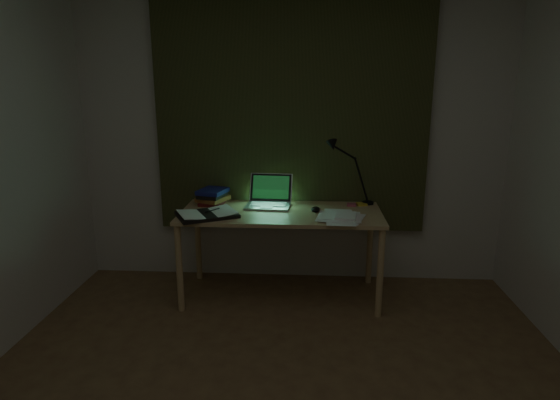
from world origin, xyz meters
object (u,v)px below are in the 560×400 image
at_px(book_stack, 212,196).
at_px(desk_lamp, 369,173).
at_px(open_textbook, 207,214).
at_px(loose_papers, 339,216).
at_px(desk, 281,254).
at_px(laptop, 268,192).

height_order(book_stack, desk_lamp, desk_lamp).
distance_m(open_textbook, loose_papers, 0.97).
height_order(desk, book_stack, book_stack).
distance_m(desk, book_stack, 0.73).
bearing_deg(loose_papers, laptop, 155.71).
distance_m(laptop, open_textbook, 0.52).
bearing_deg(loose_papers, desk, 163.87).
bearing_deg(book_stack, desk, -18.60).
relative_size(desk, book_stack, 6.53).
bearing_deg(book_stack, loose_papers, -17.54).
relative_size(open_textbook, book_stack, 1.79).
height_order(laptop, book_stack, laptop).
height_order(loose_papers, desk_lamp, desk_lamp).
xyz_separation_m(desk, laptop, (-0.11, 0.12, 0.47)).
height_order(laptop, desk_lamp, desk_lamp).
bearing_deg(open_textbook, book_stack, 67.06).
distance_m(desk, open_textbook, 0.67).
bearing_deg(book_stack, laptop, -8.82).
xyz_separation_m(desk, book_stack, (-0.57, 0.19, 0.41)).
bearing_deg(open_textbook, laptop, 6.04).
relative_size(laptop, open_textbook, 0.93).
relative_size(book_stack, loose_papers, 0.67).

